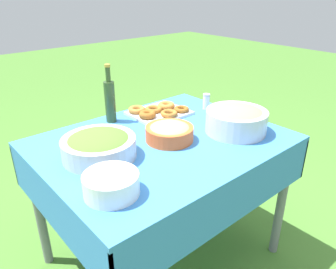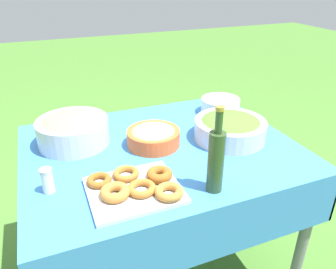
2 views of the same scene
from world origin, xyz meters
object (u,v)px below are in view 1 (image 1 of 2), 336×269
pasta_bowl (169,132)px  bread_bowl (236,119)px  donut_platter (158,111)px  plate_stack (111,184)px  salad_bowl (99,145)px  olive_oil_bottle (110,100)px

pasta_bowl → bread_bowl: 0.37m
donut_platter → plate_stack: plate_stack is taller
salad_bowl → pasta_bowl: size_ratio=1.39×
plate_stack → pasta_bowl: bearing=-156.0°
plate_stack → olive_oil_bottle: 0.72m
donut_platter → olive_oil_bottle: olive_oil_bottle is taller
plate_stack → bread_bowl: 0.80m
pasta_bowl → plate_stack: bearing=24.0°
salad_bowl → donut_platter: (-0.53, -0.23, -0.04)m
plate_stack → olive_oil_bottle: (-0.38, -0.61, 0.09)m
pasta_bowl → olive_oil_bottle: (0.09, -0.40, 0.08)m
pasta_bowl → bread_bowl: bearing=155.4°
donut_platter → olive_oil_bottle: (0.27, -0.09, 0.11)m
olive_oil_bottle → bread_bowl: bearing=127.4°
salad_bowl → bread_bowl: (-0.68, 0.23, 0.02)m
pasta_bowl → olive_oil_bottle: olive_oil_bottle is taller
olive_oil_bottle → donut_platter: bearing=160.5°
pasta_bowl → olive_oil_bottle: 0.42m
donut_platter → olive_oil_bottle: 0.30m
pasta_bowl → olive_oil_bottle: bearing=-77.3°
donut_platter → bread_bowl: size_ratio=1.06×
pasta_bowl → donut_platter: size_ratio=0.71×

